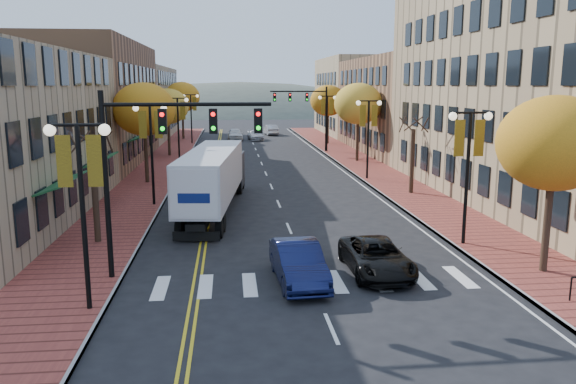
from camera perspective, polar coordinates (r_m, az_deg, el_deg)
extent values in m
plane|color=black|center=(19.17, 3.33, -11.20)|extent=(200.00, 200.00, 0.00)
cube|color=brown|center=(50.89, -12.77, 2.54)|extent=(4.00, 85.00, 0.15)
cube|color=brown|center=(51.92, 7.38, 2.88)|extent=(4.00, 85.00, 0.15)
cube|color=brown|center=(55.37, -20.92, 8.40)|extent=(12.00, 24.00, 11.00)
cube|color=#9E8966|center=(79.81, -16.31, 8.67)|extent=(12.00, 26.00, 9.50)
cube|color=#997F5B|center=(39.79, 27.07, 10.13)|extent=(15.00, 28.00, 15.00)
cube|color=brown|center=(63.31, 13.98, 8.55)|extent=(15.00, 24.00, 10.00)
cube|color=#9E8966|center=(84.31, 8.88, 9.57)|extent=(15.00, 20.00, 11.00)
cylinder|color=#382619|center=(26.70, -19.00, -0.42)|extent=(0.28, 0.28, 4.20)
cylinder|color=#382619|center=(42.22, -14.24, 4.27)|extent=(0.28, 0.28, 4.90)
ellipsoid|color=orange|center=(42.00, -14.42, 8.15)|extent=(4.48, 4.48, 3.81)
cylinder|color=#382619|center=(58.04, -12.02, 5.90)|extent=(0.28, 0.28, 4.55)
ellipsoid|color=yellow|center=(57.88, -12.12, 8.51)|extent=(4.16, 4.16, 3.54)
cylinder|color=#382619|center=(75.90, -10.63, 7.25)|extent=(0.28, 0.28, 5.04)
ellipsoid|color=orange|center=(75.79, -10.71, 9.47)|extent=(4.61, 4.61, 3.92)
cylinder|color=#382619|center=(23.38, 24.90, -1.94)|extent=(0.28, 0.28, 4.55)
ellipsoid|color=orange|center=(22.98, 25.42, 4.50)|extent=(4.16, 4.16, 3.54)
cylinder|color=#382619|center=(37.80, 12.50, 3.08)|extent=(0.28, 0.28, 4.20)
cylinder|color=#382619|center=(53.09, 7.07, 5.81)|extent=(0.28, 0.28, 4.90)
ellipsoid|color=yellow|center=(52.92, 7.15, 8.89)|extent=(4.48, 4.48, 3.81)
cylinder|color=#382619|center=(68.73, 4.07, 6.93)|extent=(0.28, 0.28, 4.76)
ellipsoid|color=orange|center=(68.60, 4.10, 9.25)|extent=(4.35, 4.35, 3.70)
cylinder|color=black|center=(18.59, -20.05, -2.85)|extent=(0.16, 0.16, 6.00)
cylinder|color=black|center=(18.15, -20.67, 6.39)|extent=(1.60, 0.10, 0.10)
sphere|color=#FFF2CC|center=(18.38, -23.06, 5.80)|extent=(0.36, 0.36, 0.36)
sphere|color=#FFF2CC|center=(17.98, -18.15, 6.03)|extent=(0.36, 0.36, 0.36)
cube|color=gold|center=(18.37, -21.80, 2.91)|extent=(0.45, 0.03, 1.60)
cube|color=gold|center=(18.15, -19.06, 3.00)|extent=(0.45, 0.03, 1.60)
cylinder|color=black|center=(34.09, -13.65, 3.48)|extent=(0.16, 0.16, 6.00)
cylinder|color=black|center=(33.86, -13.88, 8.52)|extent=(1.60, 0.10, 0.10)
sphere|color=#FFF2CC|center=(33.98, -15.22, 8.21)|extent=(0.36, 0.36, 0.36)
sphere|color=#FFF2CC|center=(33.76, -12.51, 8.32)|extent=(0.36, 0.36, 0.36)
cube|color=gold|center=(33.98, -14.55, 6.64)|extent=(0.45, 0.03, 1.60)
cube|color=gold|center=(33.86, -13.04, 6.69)|extent=(0.45, 0.03, 1.60)
cylinder|color=black|center=(51.90, -11.07, 6.02)|extent=(0.16, 0.16, 6.00)
cylinder|color=black|center=(51.74, -11.19, 9.33)|extent=(1.60, 0.10, 0.10)
sphere|color=#FFF2CC|center=(51.82, -12.07, 9.13)|extent=(0.36, 0.36, 0.36)
sphere|color=#FFF2CC|center=(51.68, -10.29, 9.19)|extent=(0.36, 0.36, 0.36)
cube|color=gold|center=(51.82, -11.64, 8.10)|extent=(0.45, 0.03, 1.60)
cube|color=gold|center=(51.74, -10.64, 8.13)|extent=(0.45, 0.03, 1.60)
cylinder|color=black|center=(69.80, -9.79, 7.25)|extent=(0.16, 0.16, 6.00)
cylinder|color=black|center=(69.69, -9.87, 9.71)|extent=(1.60, 0.10, 0.10)
sphere|color=#FFF2CC|center=(69.75, -10.54, 9.57)|extent=(0.36, 0.36, 0.36)
sphere|color=#FFF2CC|center=(69.64, -9.20, 9.61)|extent=(0.36, 0.36, 0.36)
cube|color=gold|center=(69.75, -10.22, 8.80)|extent=(0.45, 0.03, 1.60)
cube|color=gold|center=(69.69, -9.47, 8.82)|extent=(0.45, 0.03, 1.60)
cylinder|color=black|center=(26.08, 17.70, 1.08)|extent=(0.16, 0.16, 6.00)
cylinder|color=black|center=(25.76, 18.09, 7.67)|extent=(1.60, 0.10, 0.10)
sphere|color=#FFF2CC|center=(25.46, 16.41, 7.39)|extent=(0.36, 0.36, 0.36)
sphere|color=#FFF2CC|center=(26.11, 19.69, 7.28)|extent=(0.36, 0.36, 0.36)
cube|color=gold|center=(25.66, 17.02, 5.25)|extent=(0.45, 0.03, 1.60)
cube|color=gold|center=(26.02, 18.86, 5.22)|extent=(0.45, 0.03, 1.60)
cylinder|color=black|center=(43.02, 8.12, 5.15)|extent=(0.16, 0.16, 6.00)
cylinder|color=black|center=(42.83, 8.23, 9.15)|extent=(1.60, 0.10, 0.10)
sphere|color=#FFF2CC|center=(42.65, 7.17, 8.96)|extent=(0.36, 0.36, 0.36)
sphere|color=#FFF2CC|center=(43.04, 9.27, 8.92)|extent=(0.36, 0.36, 0.36)
cube|color=gold|center=(42.77, 7.60, 7.68)|extent=(0.45, 0.03, 1.60)
cube|color=gold|center=(42.99, 8.78, 7.67)|extent=(0.45, 0.03, 1.60)
cylinder|color=black|center=(60.58, 3.99, 6.86)|extent=(0.16, 0.16, 6.00)
cylinder|color=black|center=(60.45, 4.02, 9.69)|extent=(1.60, 0.10, 0.10)
sphere|color=#FFF2CC|center=(60.32, 3.26, 9.56)|extent=(0.36, 0.36, 0.36)
sphere|color=#FFF2CC|center=(60.59, 4.78, 9.54)|extent=(0.36, 0.36, 0.36)
cube|color=gold|center=(60.40, 3.58, 8.65)|extent=(0.45, 0.03, 1.60)
cube|color=gold|center=(60.56, 4.43, 8.65)|extent=(0.45, 0.03, 1.60)
cylinder|color=black|center=(21.33, -17.97, 0.35)|extent=(0.20, 0.20, 7.00)
cylinder|color=black|center=(20.59, -10.18, 8.76)|extent=(6.00, 0.14, 0.14)
cube|color=black|center=(20.70, -12.62, 7.01)|extent=(0.30, 0.25, 0.90)
sphere|color=#FF0C0C|center=(20.55, -12.70, 7.68)|extent=(0.16, 0.16, 0.16)
cube|color=black|center=(20.58, -7.60, 7.15)|extent=(0.30, 0.25, 0.90)
sphere|color=#FF0C0C|center=(20.42, -7.63, 7.83)|extent=(0.16, 0.16, 0.16)
cube|color=black|center=(20.59, -3.06, 7.24)|extent=(0.30, 0.25, 0.90)
sphere|color=#FF0C0C|center=(20.44, -3.04, 7.91)|extent=(0.16, 0.16, 0.16)
cylinder|color=black|center=(60.53, 3.90, 7.33)|extent=(0.20, 0.20, 7.00)
cylinder|color=black|center=(59.98, 1.06, 10.19)|extent=(6.00, 0.14, 0.14)
cube|color=black|center=(60.11, 1.93, 9.61)|extent=(0.30, 0.25, 0.90)
sphere|color=#FF0C0C|center=(59.96, 1.95, 9.85)|extent=(0.16, 0.16, 0.16)
cube|color=black|center=(59.89, 0.20, 9.61)|extent=(0.30, 0.25, 0.90)
sphere|color=#FF0C0C|center=(59.74, 0.21, 9.85)|extent=(0.16, 0.16, 0.16)
cube|color=black|center=(59.73, -1.37, 9.61)|extent=(0.30, 0.25, 0.90)
sphere|color=#FF0C0C|center=(59.59, -1.36, 9.85)|extent=(0.16, 0.16, 0.16)
cube|color=black|center=(31.57, -7.68, -0.98)|extent=(2.16, 11.83, 0.32)
cube|color=silver|center=(31.28, -7.75, 1.86)|extent=(3.60, 11.98, 2.54)
cube|color=black|center=(38.53, -6.26, 2.29)|extent=(2.55, 2.95, 2.27)
cylinder|color=black|center=(27.26, -10.98, -3.66)|extent=(0.41, 0.94, 0.91)
cylinder|color=black|center=(26.96, -7.00, -3.71)|extent=(0.41, 0.94, 0.91)
cylinder|color=black|center=(28.30, -10.56, -3.11)|extent=(0.41, 0.94, 0.91)
cylinder|color=black|center=(28.01, -6.72, -3.15)|extent=(0.41, 0.94, 0.91)
cylinder|color=black|center=(37.76, -7.85, 0.47)|extent=(0.41, 0.94, 0.91)
cylinder|color=black|center=(37.54, -4.97, 0.47)|extent=(0.41, 0.94, 0.91)
cylinder|color=black|center=(39.70, -7.46, 0.99)|extent=(0.41, 0.94, 0.91)
cylinder|color=black|center=(39.50, -4.71, 0.99)|extent=(0.41, 0.94, 0.91)
imported|color=#0D1236|center=(20.78, 1.06, -7.21)|extent=(1.88, 4.65, 1.50)
imported|color=black|center=(22.04, 8.97, -6.53)|extent=(2.27, 4.77, 1.31)
imported|color=silver|center=(74.50, -5.39, 5.87)|extent=(2.01, 4.67, 1.57)
imported|color=#A6A6AE|center=(74.41, -3.32, 5.77)|extent=(2.19, 4.50, 1.26)
imported|color=#B4B4BD|center=(82.04, -1.75, 6.33)|extent=(2.01, 4.56, 1.46)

